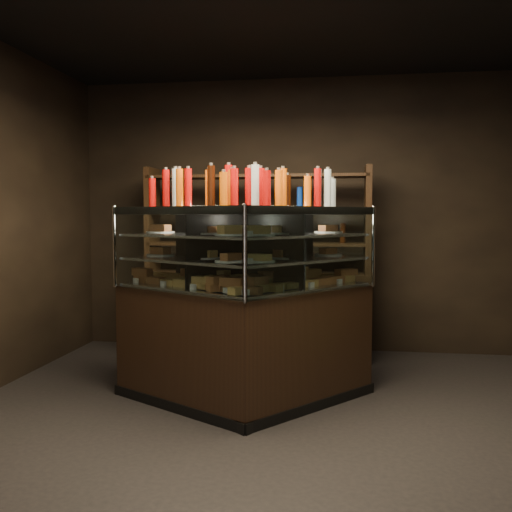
# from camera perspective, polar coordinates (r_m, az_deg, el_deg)

# --- Properties ---
(ground) EXTENTS (5.00, 5.00, 0.00)m
(ground) POSITION_cam_1_polar(r_m,az_deg,el_deg) (4.15, 2.19, -17.04)
(ground) COLOR black
(ground) RESTS_ON ground
(room_shell) EXTENTS (5.02, 5.02, 3.01)m
(room_shell) POSITION_cam_1_polar(r_m,az_deg,el_deg) (3.90, 2.27, 10.66)
(room_shell) COLOR black
(room_shell) RESTS_ON ground
(display_case) EXTENTS (2.15, 1.57, 1.57)m
(display_case) POSITION_cam_1_polar(r_m,az_deg,el_deg) (4.61, -1.13, -8.11)
(display_case) COLOR black
(display_case) RESTS_ON ground
(food_display) EXTENTS (1.73, 1.10, 0.48)m
(food_display) POSITION_cam_1_polar(r_m,az_deg,el_deg) (4.51, -1.14, -0.42)
(food_display) COLOR #B87142
(food_display) RESTS_ON display_case
(bottles_top) EXTENTS (1.55, 0.96, 0.30)m
(bottles_top) POSITION_cam_1_polar(r_m,az_deg,el_deg) (4.51, -1.15, 6.75)
(bottles_top) COLOR #B20C0A
(bottles_top) RESTS_ON display_case
(back_shelving) EXTENTS (2.33, 0.44, 2.00)m
(back_shelving) POSITION_cam_1_polar(r_m,az_deg,el_deg) (6.03, 0.11, -4.40)
(back_shelving) COLOR black
(back_shelving) RESTS_ON ground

